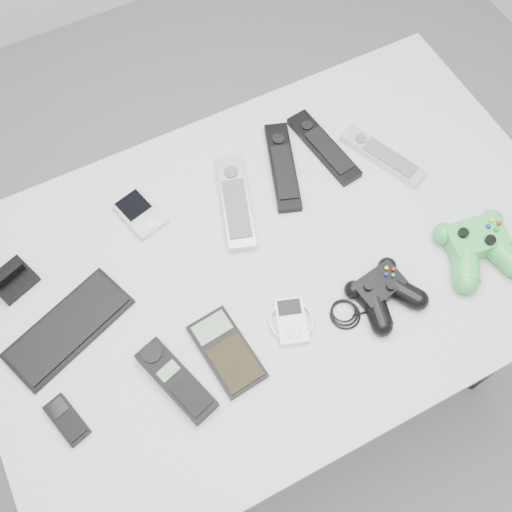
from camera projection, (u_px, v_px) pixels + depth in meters
name	position (u px, v px, depth m)	size (l,w,h in m)	color
floor	(244.00, 377.00, 1.91)	(3.50, 3.50, 0.00)	slate
desk	(276.00, 273.00, 1.26)	(1.21, 0.78, 0.81)	#97979A
pda_keyboard	(68.00, 328.00, 1.13)	(0.24, 0.10, 0.02)	black
dock_bracket	(11.00, 278.00, 1.16)	(0.08, 0.07, 0.04)	black
pda	(140.00, 213.00, 1.24)	(0.07, 0.11, 0.02)	#B2B3BA
remote_silver_a	(235.00, 201.00, 1.25)	(0.06, 0.23, 0.02)	#B2B3BA
remote_black_a	(283.00, 166.00, 1.29)	(0.05, 0.22, 0.02)	black
remote_black_b	(324.00, 147.00, 1.31)	(0.05, 0.21, 0.02)	black
remote_silver_b	(382.00, 155.00, 1.30)	(0.05, 0.20, 0.02)	#B4B5BB
mobile_phone	(67.00, 420.00, 1.05)	(0.04, 0.09, 0.02)	black
cordless_handset	(176.00, 380.00, 1.08)	(0.05, 0.17, 0.03)	black
calculator	(227.00, 351.00, 1.11)	(0.08, 0.16, 0.02)	black
mp3_player	(291.00, 321.00, 1.13)	(0.09, 0.09, 0.02)	silver
controller_black	(383.00, 292.00, 1.14)	(0.22, 0.14, 0.04)	black
controller_green	(479.00, 245.00, 1.18)	(0.16, 0.17, 0.05)	green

